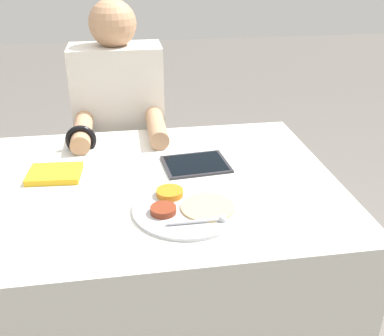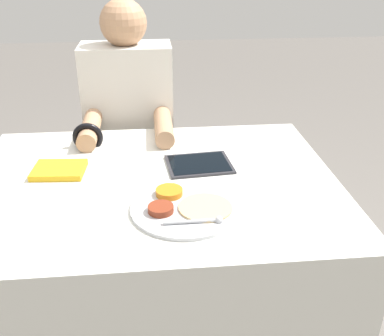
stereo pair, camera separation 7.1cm
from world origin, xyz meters
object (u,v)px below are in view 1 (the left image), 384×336
object	(u,v)px
red_notebook	(55,174)
thali_tray	(187,207)
tablet_device	(196,164)
person_diner	(122,150)

from	to	relation	value
red_notebook	thali_tray	bearing A→B (deg)	-34.15
thali_tray	tablet_device	size ratio (longest dim) A/B	1.36
person_diner	tablet_device	bearing A→B (deg)	-64.15
tablet_device	person_diner	bearing A→B (deg)	115.85
red_notebook	person_diner	distance (m)	0.58
red_notebook	tablet_device	xyz separation A→B (m)	(0.46, 0.01, -0.00)
person_diner	red_notebook	bearing A→B (deg)	-112.14
tablet_device	person_diner	size ratio (longest dim) A/B	0.19
red_notebook	tablet_device	distance (m)	0.46
red_notebook	tablet_device	size ratio (longest dim) A/B	0.76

